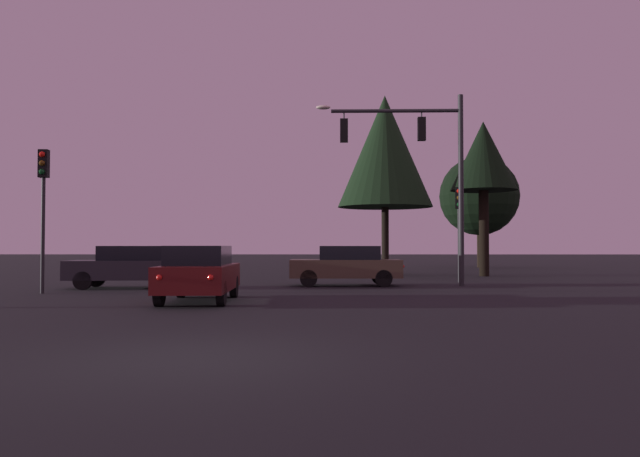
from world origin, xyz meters
The scene contains 10 objects.
ground_plane centered at (0.00, 24.50, 0.00)m, with size 168.00×168.00×0.00m, color black.
traffic_signal_mast_arm centered at (5.40, 15.40, 4.97)m, with size 5.64×0.38×7.32m.
traffic_light_corner_left centered at (-7.32, 11.40, 3.25)m, with size 0.31×0.36×4.61m.
traffic_light_corner_right centered at (7.29, 17.65, 2.83)m, with size 0.34×0.37×3.98m.
car_nearside_lane centered at (-1.68, 8.53, 0.79)m, with size 1.89×4.24×1.52m.
car_crossing_left centered at (2.52, 15.46, 0.80)m, with size 4.30×1.92×1.52m.
car_crossing_right centered at (-5.27, 14.00, 0.80)m, with size 4.53×2.28×1.52m.
tree_behind_sign centered at (4.82, 24.32, 6.51)m, with size 4.98×4.98×9.48m.
tree_left_far centered at (9.68, 23.08, 5.99)m, with size 3.34×3.34×7.85m.
tree_center_horizon centered at (12.62, 36.13, 5.10)m, with size 5.63×5.63×7.92m.
Camera 1 is at (1.82, -8.38, 1.50)m, focal length 34.96 mm.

